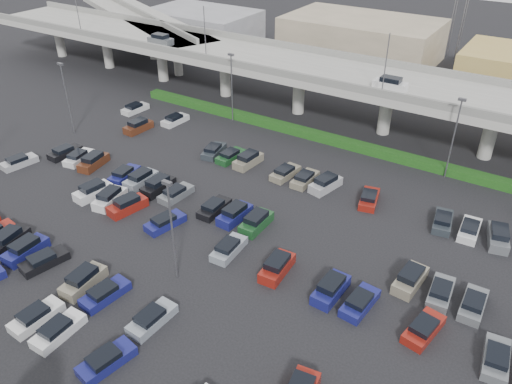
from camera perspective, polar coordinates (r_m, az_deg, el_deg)
ground at (r=52.24m, az=-3.31°, el=-4.71°), size 280.00×280.00×0.00m
overpass at (r=74.31m, az=11.14°, el=12.41°), size 150.00×13.00×15.80m
on_ramp at (r=111.43m, az=-13.00°, el=18.66°), size 50.93×30.13×8.80m
hedge at (r=70.71m, az=8.54°, el=5.97°), size 66.00×1.60×1.10m
parked_cars at (r=50.40m, az=-6.23°, el=-5.54°), size 62.95×41.62×1.67m
light_poles at (r=52.35m, az=-5.94°, el=3.37°), size 66.90×48.38×10.30m
distant_buildings at (r=100.09m, az=24.69°, el=13.28°), size 138.00×24.00×9.00m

